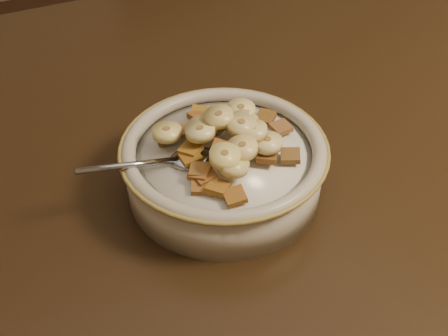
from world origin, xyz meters
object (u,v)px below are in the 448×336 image
chair (227,31)px  spoon (194,158)px  cereal_bowl (224,171)px  table (335,109)px

chair → spoon: chair is taller
cereal_bowl → chair: bearing=61.8°
cereal_bowl → spoon: (-0.03, 0.00, 0.03)m
cereal_bowl → spoon: 0.05m
table → chair: chair is taller
spoon → cereal_bowl: bearing=90.0°
table → spoon: (-0.25, -0.08, 0.08)m
chair → cereal_bowl: chair is taller
table → chair: 0.72m
chair → cereal_bowl: 0.89m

